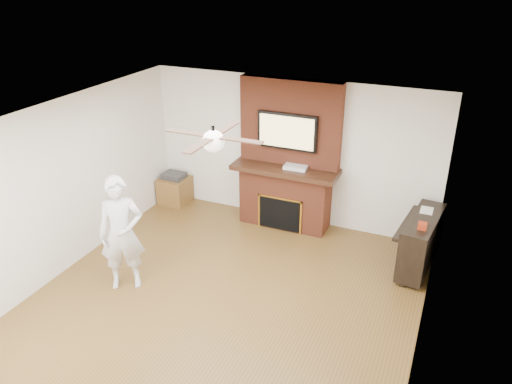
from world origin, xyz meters
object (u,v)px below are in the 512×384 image
at_px(piano, 420,241).
at_px(person, 122,234).
at_px(side_table, 175,189).
at_px(fireplace, 287,170).

bearing_deg(piano, person, -143.89).
bearing_deg(side_table, fireplace, 2.74).
relative_size(fireplace, person, 1.51).
bearing_deg(person, fireplace, 28.69).
height_order(fireplace, piano, fireplace).
xyz_separation_m(side_table, piano, (4.50, -0.48, 0.17)).
height_order(fireplace, person, fireplace).
xyz_separation_m(fireplace, side_table, (-2.20, -0.07, -0.72)).
xyz_separation_m(person, side_table, (-0.77, 2.55, -0.56)).
distance_m(person, side_table, 2.72).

